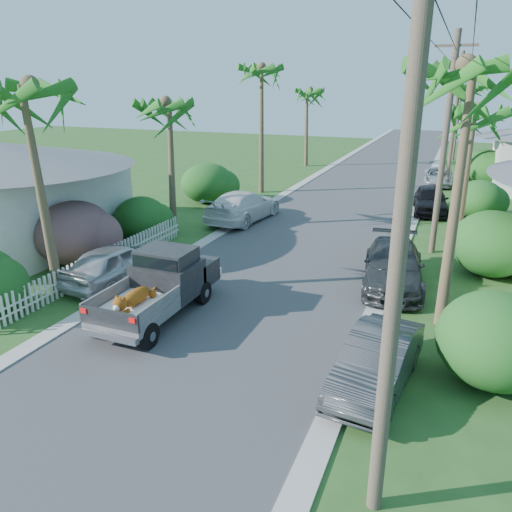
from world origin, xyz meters
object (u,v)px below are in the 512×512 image
at_px(pickup_truck, 163,282).
at_px(utility_pole_b, 444,146).
at_px(palm_l_c, 262,68).
at_px(palm_r_b, 475,110).
at_px(parked_car_rd, 438,177).
at_px(utility_pole_c, 454,121).
at_px(parked_car_rm, 393,266).
at_px(utility_pole_a, 398,259).
at_px(parked_car_ln, 116,264).
at_px(palm_l_d, 308,90).
at_px(parked_car_rn, 376,362).
at_px(parked_car_rf, 431,200).
at_px(palm_r_d, 473,87).
at_px(palm_r_a, 474,67).
at_px(palm_l_a, 26,86).
at_px(parked_car_lf, 243,206).
at_px(utility_pole_d, 459,110).
at_px(palm_r_c, 472,64).
at_px(palm_l_b, 168,103).

relative_size(pickup_truck, utility_pole_b, 0.57).
bearing_deg(palm_l_c, palm_r_b, -29.05).
bearing_deg(pickup_truck, parked_car_rd, 74.77).
xyz_separation_m(parked_car_rd, utility_pole_c, (0.63, -1.15, 4.00)).
xyz_separation_m(parked_car_rm, palm_r_b, (2.10, 6.54, 5.21)).
bearing_deg(utility_pole_c, utility_pole_a, -90.00).
xyz_separation_m(parked_car_ln, palm_l_d, (-1.50, 29.11, 5.69)).
relative_size(parked_car_rn, utility_pole_a, 0.46).
xyz_separation_m(palm_l_c, utility_pole_a, (11.60, -24.00, -3.31)).
xyz_separation_m(utility_pole_b, utility_pole_c, (0.00, 15.00, 0.00)).
xyz_separation_m(parked_car_rn, parked_car_rf, (0.00, 18.69, 0.08)).
height_order(palm_r_d, utility_pole_b, utility_pole_b).
xyz_separation_m(pickup_truck, palm_r_a, (8.34, 2.59, 6.41)).
bearing_deg(palm_l_a, parked_car_lf, 80.27).
distance_m(palm_l_d, utility_pole_b, 24.31).
relative_size(palm_r_d, utility_pole_d, 0.89).
height_order(parked_car_rm, utility_pole_b, utility_pole_b).
height_order(palm_r_a, palm_r_c, palm_r_c).
relative_size(parked_car_rf, palm_r_d, 0.56).
xyz_separation_m(parked_car_rn, palm_l_b, (-11.80, 10.33, 5.47)).
relative_size(parked_car_ln, parked_car_lf, 0.80).
bearing_deg(palm_l_d, palm_r_c, -32.21).
bearing_deg(parked_car_rm, palm_r_c, 76.92).
xyz_separation_m(pickup_truck, parked_car_rm, (6.54, 5.05, -0.27)).
bearing_deg(utility_pole_a, parked_car_rf, 91.54).
bearing_deg(parked_car_rn, palm_r_a, 79.98).
height_order(parked_car_rf, utility_pole_b, utility_pole_b).
xyz_separation_m(palm_r_a, palm_r_d, (0.20, 34.00, -0.69)).
bearing_deg(parked_car_lf, palm_r_c, -127.01).
bearing_deg(utility_pole_c, parked_car_rn, -91.31).
distance_m(palm_l_c, palm_r_b, 14.55).
bearing_deg(parked_car_ln, utility_pole_c, -109.22).
xyz_separation_m(palm_l_b, palm_r_d, (13.30, 28.00, 0.59)).
distance_m(parked_car_lf, palm_l_a, 13.40).
bearing_deg(parked_car_rm, palm_l_c, 120.25).
distance_m(palm_l_a, utility_pole_d, 41.77).
distance_m(utility_pole_b, utility_pole_c, 15.00).
distance_m(palm_r_d, utility_pole_b, 27.10).
bearing_deg(palm_l_d, palm_r_d, 24.78).
relative_size(parked_car_rd, utility_pole_a, 0.48).
height_order(pickup_truck, parked_car_rn, pickup_truck).
height_order(pickup_truck, palm_r_b, palm_r_b).
height_order(palm_l_b, palm_r_d, palm_r_d).
xyz_separation_m(palm_l_b, utility_pole_a, (12.40, -14.00, -1.55)).
bearing_deg(pickup_truck, palm_l_b, 118.99).
bearing_deg(parked_car_rm, utility_pole_b, 68.84).
bearing_deg(palm_r_c, palm_l_d, 147.79).
bearing_deg(parked_car_rn, palm_l_d, 116.26).
xyz_separation_m(parked_car_lf, utility_pole_b, (9.79, -1.75, 3.80)).
bearing_deg(palm_r_b, parked_car_rn, -96.84).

